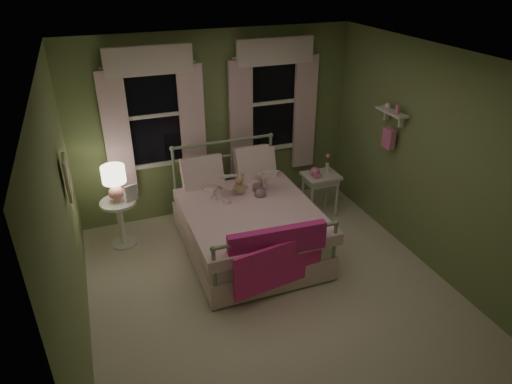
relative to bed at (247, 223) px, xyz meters
name	(u,v)px	position (x,y,z in m)	size (l,w,h in m)	color
room_shell	(273,189)	(-0.03, -0.88, 0.92)	(4.20, 4.20, 4.20)	white
bed	(247,223)	(0.00, 0.00, 0.00)	(1.58, 2.04, 1.18)	white
pink_throw	(278,251)	(-0.01, -1.02, 0.23)	(1.10, 0.25, 0.71)	#D42988
child_left	(215,172)	(-0.29, 0.43, 0.59)	(0.29, 0.19, 0.78)	#F7D1DD
child_right	(255,167)	(0.27, 0.43, 0.57)	(0.37, 0.29, 0.75)	#F7D1DD
book_left	(220,180)	(-0.29, 0.18, 0.59)	(0.20, 0.27, 0.03)	beige
book_right	(262,176)	(0.27, 0.18, 0.54)	(0.20, 0.27, 0.02)	beige
teddy_bear	(239,186)	(-0.01, 0.27, 0.42)	(0.22, 0.17, 0.30)	tan
nightstand_left	(120,217)	(-1.51, 0.67, 0.04)	(0.46, 0.46, 0.65)	white
table_lamp	(114,180)	(-1.51, 0.67, 0.58)	(0.29, 0.29, 0.46)	#E69488
book_nightstand	(126,202)	(-1.41, 0.59, 0.28)	(0.16, 0.22, 0.02)	beige
nightstand_right	(320,181)	(1.29, 0.46, 0.17)	(0.50, 0.40, 0.64)	white
pink_toy	(315,172)	(1.19, 0.45, 0.33)	(0.14, 0.20, 0.14)	pink
bud_vase	(327,163)	(1.41, 0.51, 0.41)	(0.06, 0.06, 0.28)	white
window_left	(154,111)	(-0.88, 1.15, 1.25)	(1.34, 0.13, 1.96)	black
window_right	(274,98)	(0.82, 1.15, 1.25)	(1.34, 0.13, 1.96)	black
wall_shelf	(390,125)	(1.87, -0.18, 1.15)	(0.15, 0.50, 0.60)	white
framed_picture	(67,177)	(-1.97, -0.28, 1.12)	(0.03, 0.32, 0.42)	beige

